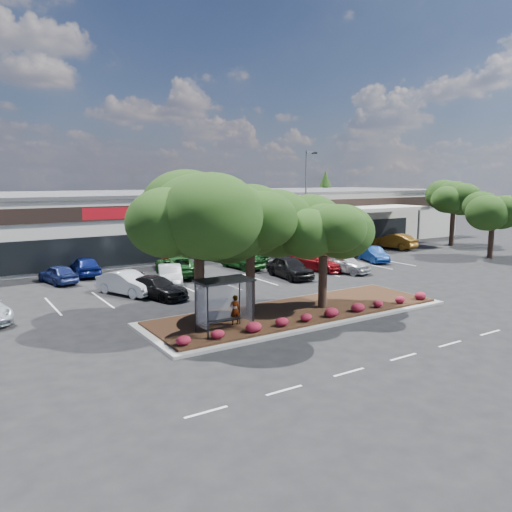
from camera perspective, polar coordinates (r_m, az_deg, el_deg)
ground at (r=27.28m, az=13.43°, el=-7.76°), size 160.00×160.00×0.00m
retail_store at (r=55.48m, az=-12.50°, el=3.95°), size 80.40×25.20×6.25m
landscape_island at (r=28.82m, az=4.88°, el=-6.39°), size 18.00×6.00×0.26m
lane_markings at (r=34.97m, az=0.87°, el=-3.84°), size 33.12×20.06×0.01m
shrub_row at (r=27.14m, az=7.61°, el=-6.56°), size 17.00×0.80×0.50m
bus_shelter at (r=24.50m, az=-3.81°, el=-3.85°), size 2.75×1.55×2.59m
island_tree_west at (r=25.29m, az=-6.54°, el=0.88°), size 7.20×7.20×7.89m
island_tree_mid at (r=27.62m, az=-0.65°, el=1.02°), size 6.60×6.60×7.32m
island_tree_east at (r=28.83m, az=7.70°, el=0.45°), size 5.80×5.80×6.50m
tree_east_near at (r=53.20m, az=25.37°, el=3.22°), size 5.60×5.60×6.51m
tree_east_far at (r=61.74m, az=21.59°, el=4.63°), size 6.40×6.40×7.62m
conifer_north_east at (r=81.64m, az=7.88°, el=6.52°), size 3.96×3.96×9.00m
person_waiting at (r=25.67m, az=-2.44°, el=-6.17°), size 0.60×0.43×1.55m
light_pole at (r=47.07m, az=5.73°, el=4.99°), size 1.38×0.87×10.25m
car_1 at (r=34.42m, az=-14.47°, el=-3.02°), size 3.32×4.95×1.54m
car_2 at (r=33.13m, az=-11.28°, el=-3.52°), size 3.50×5.10×1.37m
car_3 at (r=36.79m, az=-9.79°, el=-2.17°), size 2.99×4.73×1.47m
car_4 at (r=39.04m, az=3.86°, el=-1.27°), size 2.46×5.11×1.68m
car_5 at (r=42.42m, az=7.00°, el=-0.62°), size 3.16×5.53×1.51m
car_6 at (r=41.78m, az=9.85°, el=-0.75°), size 3.21×5.14×1.63m
car_8 at (r=47.76m, az=13.20°, el=0.21°), size 2.90×4.55×1.42m
car_9 at (r=39.73m, az=-21.70°, el=-1.92°), size 2.52×4.34×1.39m
car_10 at (r=42.02m, az=-18.94°, el=-1.09°), size 2.10×4.70×1.57m
car_11 at (r=43.06m, az=-9.21°, el=-0.63°), size 2.07×4.74×1.36m
car_12 at (r=40.06m, az=-9.02°, el=-1.11°), size 3.98×6.44×1.66m
car_13 at (r=42.91m, az=-1.52°, el=-0.40°), size 2.33×4.80×1.58m
car_14 at (r=46.47m, az=-0.04°, el=0.15°), size 2.48×4.16×1.33m
car_15 at (r=51.18m, az=8.73°, el=0.90°), size 3.11×4.46×1.41m
car_16 at (r=51.43m, az=9.86°, el=0.87°), size 2.67×5.00×1.33m
car_17 at (r=57.21m, az=15.46°, el=1.65°), size 2.67×5.30×1.67m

